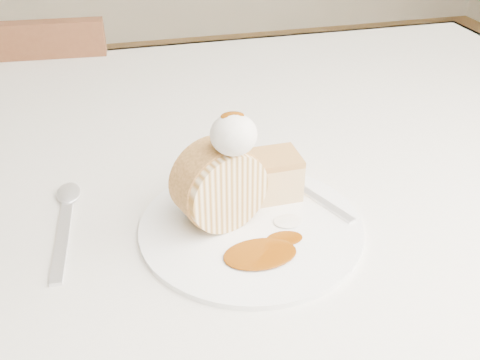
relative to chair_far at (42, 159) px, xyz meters
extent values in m
cube|color=silver|center=(0.29, -0.54, 0.26)|extent=(1.40, 0.90, 0.04)
cube|color=silver|center=(0.29, -0.09, 0.14)|extent=(1.40, 0.01, 0.28)
cylinder|color=brown|center=(0.91, -0.17, -0.11)|extent=(0.06, 0.06, 0.71)
cube|color=brown|center=(0.01, 0.08, -0.07)|extent=(0.41, 0.41, 0.04)
cube|color=brown|center=(-0.01, -0.10, 0.15)|extent=(0.39, 0.07, 0.40)
cylinder|color=brown|center=(0.18, 0.23, -0.28)|extent=(0.03, 0.03, 0.38)
cylinder|color=brown|center=(-0.15, 0.26, -0.28)|extent=(0.03, 0.03, 0.38)
cylinder|color=brown|center=(0.16, -0.10, -0.28)|extent=(0.03, 0.03, 0.38)
cylinder|color=white|center=(0.32, -0.73, 0.29)|extent=(0.25, 0.25, 0.01)
cylinder|color=#FAE1AE|center=(0.28, -0.72, 0.33)|extent=(0.10, 0.08, 0.09)
cube|color=tan|center=(0.36, -0.68, 0.31)|extent=(0.06, 0.05, 0.05)
ellipsoid|color=white|center=(0.30, -0.73, 0.40)|extent=(0.05, 0.05, 0.04)
ellipsoid|color=#6B3104|center=(0.30, -0.73, 0.42)|extent=(0.02, 0.02, 0.01)
cube|color=silver|center=(0.41, -0.71, 0.29)|extent=(0.08, 0.14, 0.00)
cube|color=silver|center=(0.11, -0.71, 0.28)|extent=(0.04, 0.17, 0.00)
camera|label=1|loc=(0.19, -1.18, 0.65)|focal=40.00mm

